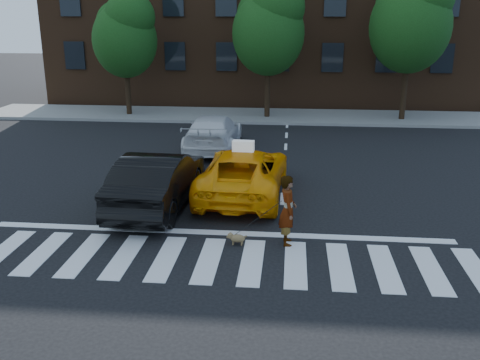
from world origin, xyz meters
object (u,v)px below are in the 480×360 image
object	(u,v)px
white_suv	(213,132)
black_sedan	(158,180)
tree_left	(125,32)
taxi	(244,172)
tree_right	(412,16)
tree_mid	(269,24)
woman	(288,210)
dog	(236,238)

from	to	relation	value
white_suv	black_sedan	bearing A→B (deg)	85.20
tree_left	taxi	bearing A→B (deg)	-59.15
black_sedan	tree_right	bearing A→B (deg)	-122.29
tree_left	black_sedan	bearing A→B (deg)	-69.98
tree_mid	taxi	bearing A→B (deg)	-90.69
woman	dog	distance (m)	1.45
white_suv	dog	distance (m)	9.59
woman	taxi	bearing A→B (deg)	15.27
black_sedan	white_suv	size ratio (longest dim) A/B	1.00
tree_right	dog	xyz separation A→B (m)	(-7.00, -16.06, -5.09)
taxi	dog	xyz separation A→B (m)	(0.15, -3.76, -0.56)
tree_right	taxi	bearing A→B (deg)	-120.15
tree_left	tree_right	world-z (taller)	tree_right
tree_left	dog	xyz separation A→B (m)	(7.50, -16.06, -4.27)
tree_mid	black_sedan	distance (m)	14.44
tree_mid	tree_right	distance (m)	7.01
tree_right	black_sedan	distance (m)	17.22
tree_left	dog	world-z (taller)	tree_left
tree_right	black_sedan	size ratio (longest dim) A/B	1.54
tree_left	tree_right	distance (m)	14.52
black_sedan	woman	bearing A→B (deg)	151.78
white_suv	taxi	bearing A→B (deg)	107.78
tree_left	tree_mid	xyz separation A→B (m)	(7.50, -0.00, 0.41)
woman	dog	world-z (taller)	woman
white_suv	dog	xyz separation A→B (m)	(1.93, -9.37, -0.55)
taxi	white_suv	bearing A→B (deg)	-69.42
taxi	woman	world-z (taller)	woman
tree_right	woman	distance (m)	17.46
woman	tree_left	bearing A→B (deg)	22.82
tree_left	black_sedan	xyz separation A→B (m)	(4.97, -13.63, -3.62)
tree_right	white_suv	world-z (taller)	tree_right
black_sedan	dog	bearing A→B (deg)	138.86
black_sedan	woman	distance (m)	4.41
taxi	woman	size ratio (longest dim) A/B	2.98
tree_left	woman	distance (m)	18.49
tree_mid	taxi	size ratio (longest dim) A/B	1.35
tree_left	taxi	world-z (taller)	tree_left
white_suv	dog	size ratio (longest dim) A/B	9.64
tree_mid	taxi	distance (m)	12.98
tree_right	white_suv	xyz separation A→B (m)	(-8.93, -6.69, -4.54)
tree_right	white_suv	bearing A→B (deg)	-143.17
tree_left	tree_mid	world-z (taller)	tree_mid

